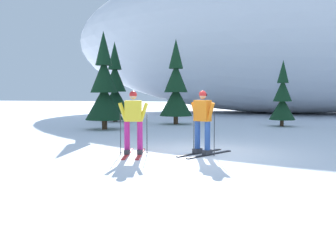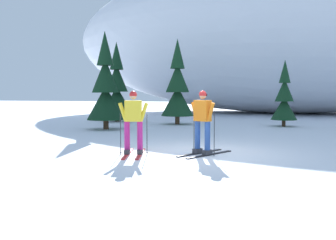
{
  "view_description": "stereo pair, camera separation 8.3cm",
  "coord_description": "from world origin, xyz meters",
  "px_view_note": "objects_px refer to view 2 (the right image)",
  "views": [
    {
      "loc": [
        1.6,
        -9.64,
        1.66
      ],
      "look_at": [
        -0.87,
        -0.52,
        0.95
      ],
      "focal_mm": 37.6,
      "sensor_mm": 36.0,
      "label": 1
    },
    {
      "loc": [
        1.68,
        -9.62,
        1.66
      ],
      "look_at": [
        -0.87,
        -0.52,
        0.95
      ],
      "focal_mm": 37.6,
      "sensor_mm": 36.0,
      "label": 2
    }
  ],
  "objects_px": {
    "skier_yellow_jacket": "(133,121)",
    "pine_tree_center_right": "(284,99)",
    "skier_orange_jacket": "(203,121)",
    "pine_tree_center": "(177,89)",
    "pine_tree_center_left": "(105,89)",
    "pine_tree_far_left": "(117,88)"
  },
  "relations": [
    {
      "from": "skier_orange_jacket",
      "to": "pine_tree_far_left",
      "type": "distance_m",
      "value": 12.18
    },
    {
      "from": "skier_yellow_jacket",
      "to": "pine_tree_center_right",
      "type": "distance_m",
      "value": 10.78
    },
    {
      "from": "pine_tree_far_left",
      "to": "skier_orange_jacket",
      "type": "bearing_deg",
      "value": -55.16
    },
    {
      "from": "skier_orange_jacket",
      "to": "pine_tree_far_left",
      "type": "bearing_deg",
      "value": 124.84
    },
    {
      "from": "pine_tree_center_right",
      "to": "pine_tree_center",
      "type": "bearing_deg",
      "value": -177.83
    },
    {
      "from": "pine_tree_center_left",
      "to": "pine_tree_center_right",
      "type": "height_order",
      "value": "pine_tree_center_left"
    },
    {
      "from": "skier_yellow_jacket",
      "to": "pine_tree_far_left",
      "type": "relative_size",
      "value": 0.38
    },
    {
      "from": "skier_orange_jacket",
      "to": "skier_yellow_jacket",
      "type": "height_order",
      "value": "skier_orange_jacket"
    },
    {
      "from": "skier_orange_jacket",
      "to": "pine_tree_center_right",
      "type": "bearing_deg",
      "value": 74.94
    },
    {
      "from": "pine_tree_center_right",
      "to": "skier_orange_jacket",
      "type": "bearing_deg",
      "value": -105.06
    },
    {
      "from": "pine_tree_far_left",
      "to": "pine_tree_center",
      "type": "bearing_deg",
      "value": -11.96
    },
    {
      "from": "skier_yellow_jacket",
      "to": "pine_tree_center_right",
      "type": "height_order",
      "value": "pine_tree_center_right"
    },
    {
      "from": "pine_tree_center_left",
      "to": "skier_orange_jacket",
      "type": "bearing_deg",
      "value": -45.03
    },
    {
      "from": "skier_orange_jacket",
      "to": "pine_tree_center",
      "type": "distance_m",
      "value": 9.66
    },
    {
      "from": "skier_orange_jacket",
      "to": "pine_tree_center",
      "type": "xyz_separation_m",
      "value": [
        -3.01,
        9.12,
        1.01
      ]
    },
    {
      "from": "skier_orange_jacket",
      "to": "pine_tree_center_right",
      "type": "xyz_separation_m",
      "value": [
        2.51,
        9.33,
        0.49
      ]
    },
    {
      "from": "pine_tree_far_left",
      "to": "pine_tree_center_right",
      "type": "height_order",
      "value": "pine_tree_far_left"
    },
    {
      "from": "pine_tree_center",
      "to": "pine_tree_center_right",
      "type": "bearing_deg",
      "value": 2.17
    },
    {
      "from": "pine_tree_center",
      "to": "skier_yellow_jacket",
      "type": "bearing_deg",
      "value": -82.85
    },
    {
      "from": "pine_tree_far_left",
      "to": "pine_tree_center",
      "type": "xyz_separation_m",
      "value": [
        3.92,
        -0.83,
        -0.05
      ]
    },
    {
      "from": "skier_yellow_jacket",
      "to": "pine_tree_center_left",
      "type": "bearing_deg",
      "value": 121.61
    },
    {
      "from": "pine_tree_far_left",
      "to": "pine_tree_center_left",
      "type": "height_order",
      "value": "pine_tree_far_left"
    }
  ]
}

